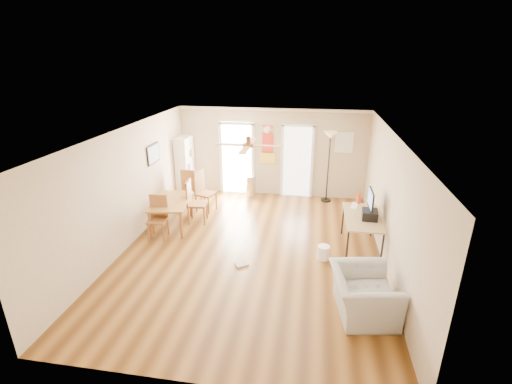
% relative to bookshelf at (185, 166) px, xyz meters
% --- Properties ---
extents(floor, '(7.00, 7.00, 0.00)m').
position_rel_bookshelf_xyz_m(floor, '(2.55, -3.09, -0.89)').
color(floor, brown).
rests_on(floor, ground).
extents(ceiling, '(5.50, 7.00, 0.00)m').
position_rel_bookshelf_xyz_m(ceiling, '(2.55, -3.09, 1.71)').
color(ceiling, silver).
rests_on(ceiling, floor).
extents(wall_back, '(5.50, 0.04, 2.60)m').
position_rel_bookshelf_xyz_m(wall_back, '(2.55, 0.41, 0.41)').
color(wall_back, beige).
rests_on(wall_back, floor).
extents(wall_front, '(5.50, 0.04, 2.60)m').
position_rel_bookshelf_xyz_m(wall_front, '(2.55, -6.59, 0.41)').
color(wall_front, beige).
rests_on(wall_front, floor).
extents(wall_left, '(0.04, 7.00, 2.60)m').
position_rel_bookshelf_xyz_m(wall_left, '(-0.20, -3.09, 0.41)').
color(wall_left, beige).
rests_on(wall_left, floor).
extents(wall_right, '(0.04, 7.00, 2.60)m').
position_rel_bookshelf_xyz_m(wall_right, '(5.30, -3.09, 0.41)').
color(wall_right, beige).
rests_on(wall_right, floor).
extents(crown_molding, '(5.50, 7.00, 0.08)m').
position_rel_bookshelf_xyz_m(crown_molding, '(2.55, -3.09, 1.67)').
color(crown_molding, white).
rests_on(crown_molding, wall_back).
extents(kitchen_doorway, '(0.90, 0.10, 2.10)m').
position_rel_bookshelf_xyz_m(kitchen_doorway, '(1.50, 0.40, 0.16)').
color(kitchen_doorway, white).
rests_on(kitchen_doorway, wall_back).
extents(bathroom_doorway, '(0.80, 0.10, 2.10)m').
position_rel_bookshelf_xyz_m(bathroom_doorway, '(3.30, 0.40, 0.16)').
color(bathroom_doorway, white).
rests_on(bathroom_doorway, wall_back).
extents(wall_decal, '(0.46, 0.03, 1.10)m').
position_rel_bookshelf_xyz_m(wall_decal, '(2.43, 0.39, 0.66)').
color(wall_decal, red).
rests_on(wall_decal, wall_back).
extents(ac_grille, '(0.50, 0.04, 0.60)m').
position_rel_bookshelf_xyz_m(ac_grille, '(4.60, 0.38, 0.81)').
color(ac_grille, white).
rests_on(ac_grille, wall_back).
extents(framed_poster, '(0.04, 0.66, 0.48)m').
position_rel_bookshelf_xyz_m(framed_poster, '(-0.17, -1.69, 0.81)').
color(framed_poster, black).
rests_on(framed_poster, wall_left).
extents(ceiling_fan, '(1.24, 1.24, 0.20)m').
position_rel_bookshelf_xyz_m(ceiling_fan, '(2.55, -3.39, 1.54)').
color(ceiling_fan, '#593819').
rests_on(ceiling_fan, ceiling).
extents(bookshelf, '(0.48, 0.85, 1.77)m').
position_rel_bookshelf_xyz_m(bookshelf, '(0.00, 0.00, 0.00)').
color(bookshelf, silver).
rests_on(bookshelf, floor).
extents(dining_table, '(1.05, 1.51, 0.70)m').
position_rel_bookshelf_xyz_m(dining_table, '(0.40, -2.22, -0.54)').
color(dining_table, '#A47635').
rests_on(dining_table, floor).
extents(dining_chair_right_a, '(0.56, 0.56, 1.09)m').
position_rel_bookshelf_xyz_m(dining_chair_right_a, '(0.95, -1.11, -0.34)').
color(dining_chair_right_a, olive).
rests_on(dining_chair_right_a, floor).
extents(dining_chair_right_b, '(0.50, 0.50, 1.10)m').
position_rel_bookshelf_xyz_m(dining_chair_right_b, '(0.95, -1.86, -0.34)').
color(dining_chair_right_b, '#AA7037').
rests_on(dining_chair_right_b, floor).
extents(dining_chair_near, '(0.45, 0.45, 1.00)m').
position_rel_bookshelf_xyz_m(dining_chair_near, '(0.30, -2.83, -0.39)').
color(dining_chair_near, brown).
rests_on(dining_chair_near, floor).
extents(dining_chair_far, '(0.49, 0.49, 1.05)m').
position_rel_bookshelf_xyz_m(dining_chair_far, '(0.41, -0.69, -0.36)').
color(dining_chair_far, '#905E2E').
rests_on(dining_chair_far, floor).
extents(trash_can, '(0.35, 0.35, 0.65)m').
position_rel_bookshelf_xyz_m(trash_can, '(1.97, 0.11, -0.56)').
color(trash_can, silver).
rests_on(trash_can, floor).
extents(torchiere_lamp, '(0.45, 0.45, 2.04)m').
position_rel_bookshelf_xyz_m(torchiere_lamp, '(4.20, 0.11, 0.13)').
color(torchiere_lamp, black).
rests_on(torchiere_lamp, floor).
extents(computer_desk, '(0.75, 1.50, 0.80)m').
position_rel_bookshelf_xyz_m(computer_desk, '(4.88, -2.65, -0.49)').
color(computer_desk, tan).
rests_on(computer_desk, floor).
extents(imac, '(0.20, 0.61, 0.56)m').
position_rel_bookshelf_xyz_m(imac, '(5.02, -2.57, 0.20)').
color(imac, black).
rests_on(imac, computer_desk).
extents(keyboard, '(0.22, 0.42, 0.02)m').
position_rel_bookshelf_xyz_m(keyboard, '(4.75, -2.10, -0.08)').
color(keyboard, silver).
rests_on(keyboard, computer_desk).
extents(printer, '(0.34, 0.39, 0.19)m').
position_rel_bookshelf_xyz_m(printer, '(5.00, -2.75, 0.01)').
color(printer, black).
rests_on(printer, computer_desk).
extents(orange_bottle, '(0.10, 0.10, 0.26)m').
position_rel_bookshelf_xyz_m(orange_bottle, '(4.85, -1.95, 0.05)').
color(orange_bottle, red).
rests_on(orange_bottle, computer_desk).
extents(wastebasket_a, '(0.26, 0.26, 0.30)m').
position_rel_bookshelf_xyz_m(wastebasket_a, '(4.09, -3.17, -0.74)').
color(wastebasket_a, white).
rests_on(wastebasket_a, floor).
extents(wastebasket_b, '(0.33, 0.33, 0.31)m').
position_rel_bookshelf_xyz_m(wastebasket_b, '(4.91, -4.08, -0.73)').
color(wastebasket_b, white).
rests_on(wastebasket_b, floor).
extents(floor_cloth, '(0.31, 0.30, 0.04)m').
position_rel_bookshelf_xyz_m(floor_cloth, '(2.45, -3.69, -0.87)').
color(floor_cloth, '#A8A7A2').
rests_on(floor_cloth, floor).
extents(armchair, '(1.15, 1.27, 0.73)m').
position_rel_bookshelf_xyz_m(armchair, '(4.70, -4.80, -0.52)').
color(armchair, '#A9A8A3').
rests_on(armchair, floor).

